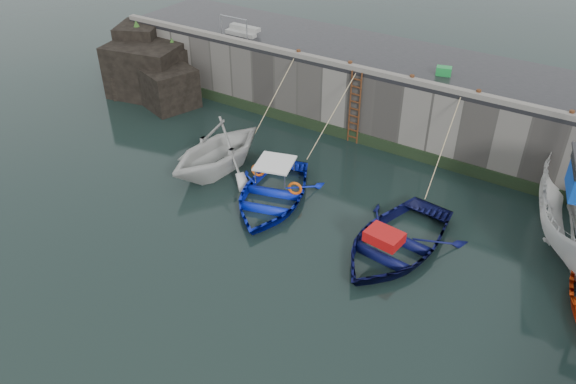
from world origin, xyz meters
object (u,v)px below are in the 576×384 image
Objects in this scene: boat_near_blue at (271,200)px; fish_crate at (444,71)px; bollard_c at (412,78)px; bollard_e at (571,114)px; ladder at (354,108)px; bollard_a at (298,53)px; bollard_d at (478,93)px; bollard_b at (350,64)px; boat_near_white at (219,169)px; boat_near_navy at (394,248)px.

boat_near_blue is 8.27× the size of fish_crate.
bollard_c reaches higher than boat_near_blue.
ladder is at bearing -177.60° from bollard_e.
bollard_a and bollard_d have the same top height.
bollard_e is (3.20, 0.00, 0.00)m from bollard_d.
boat_near_blue is 17.50× the size of bollard_b.
boat_near_navy is (7.94, -0.73, 0.00)m from boat_near_white.
fish_crate is (2.99, 1.68, 1.74)m from ladder.
ladder is at bearing 134.88° from boat_near_navy.
bollard_a is 1.00× the size of bollard_d.
bollard_d is (2.60, 0.00, 0.00)m from bollard_c.
boat_near_white is at bearing -94.52° from bollard_a.
bollard_a is at bearing 176.54° from fish_crate.
boat_near_white is (-3.42, -4.95, -1.59)m from ladder.
boat_near_navy is 7.69m from bollard_e.
bollard_c and bollard_e have the same top height.
bollard_b is (2.50, 0.00, 0.00)m from bollard_a.
bollard_b and bollard_e have the same top height.
fish_crate is 6.14m from bollard_a.
bollard_a is 1.00× the size of bollard_c.
boat_near_navy is at bearing -68.92° from bollard_c.
bollard_b is at bearing 0.00° from bollard_a.
bollard_a is at bearing 97.07° from boat_near_blue.
ladder reaches higher than boat_near_blue.
boat_near_white is at bearing -155.17° from bollard_e.
ladder is 5.40× the size of fish_crate.
bollard_e is at bearing 66.27° from boat_near_navy.
boat_near_white is at bearing -147.27° from bollard_d.
bollard_e is at bearing 18.66° from boat_near_blue.
bollard_c is (5.62, 5.28, 3.30)m from boat_near_white.
boat_near_blue is 17.50× the size of bollard_e.
bollard_c is at bearing 8.67° from ladder.
boat_near_blue is 4.94m from boat_near_navy.
bollard_a is 2.50m from bollard_b.
ladder is 5.82m from boat_near_blue.
bollard_b is 1.00× the size of bollard_d.
bollard_e is at bearing 0.00° from bollard_d.
boat_near_white is 9.80m from fish_crate.
bollard_d is at bearing 37.72° from boat_near_white.
bollard_a reaches higher than boat_near_navy.
ladder is at bearing -171.33° from bollard_c.
boat_near_blue is 10.81m from bollard_e.
boat_near_navy is at bearing -17.49° from boat_near_blue.
bollard_c is at bearing 180.00° from bollard_e.
boat_near_blue is 0.94× the size of boat_near_navy.
bollard_b is at bearing 180.00° from bollard_c.
fish_crate is 2.12× the size of bollard_e.
ladder is 11.43× the size of bollard_d.
ladder is at bearing -166.79° from fish_crate.
bollard_c is (-2.32, 6.01, 3.30)m from boat_near_navy.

